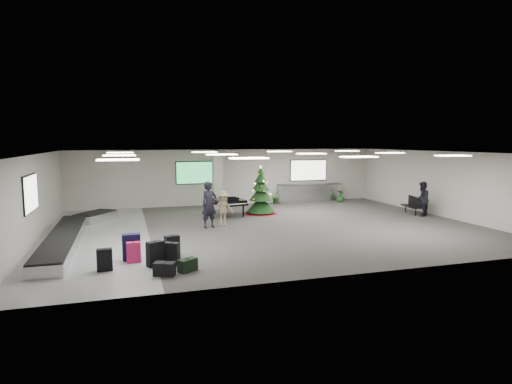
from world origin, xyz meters
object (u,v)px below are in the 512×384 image
object	(u,v)px
pink_suitcase	(134,252)
traveler_bench	(422,199)
service_counter	(310,193)
grand_piano	(229,202)
christmas_tree	(261,197)
traveler_b	(223,208)
traveler_a	(209,205)
potted_plant_right	(341,196)
potted_plant_left	(276,196)
baggage_carousel	(71,234)
bench	(412,204)

from	to	relation	value
pink_suitcase	traveler_bench	world-z (taller)	traveler_bench
service_counter	grand_piano	distance (m)	6.95
christmas_tree	traveler_b	world-z (taller)	christmas_tree
traveler_a	potted_plant_right	size ratio (longest dim) A/B	2.68
traveler_a	potted_plant_left	distance (m)	7.71
pink_suitcase	christmas_tree	xyz separation A→B (m)	(6.40, 7.30, 0.54)
baggage_carousel	traveler_b	distance (m)	6.18
potted_plant_right	christmas_tree	bearing A→B (deg)	-156.85
service_counter	traveler_a	distance (m)	9.62
baggage_carousel	potted_plant_right	distance (m)	15.67
pink_suitcase	potted_plant_right	xyz separation A→B (m)	(12.31, 9.83, 0.05)
baggage_carousel	grand_piano	bearing A→B (deg)	24.86
service_counter	grand_piano	bearing A→B (deg)	-149.27
grand_piano	traveler_bench	distance (m)	9.53
pink_suitcase	traveler_a	bearing A→B (deg)	49.60
pink_suitcase	traveler_b	world-z (taller)	traveler_b
service_counter	traveler_bench	xyz separation A→B (m)	(3.14, -6.35, 0.31)
christmas_tree	baggage_carousel	bearing A→B (deg)	-158.39
traveler_a	potted_plant_right	world-z (taller)	traveler_a
baggage_carousel	pink_suitcase	bearing A→B (deg)	-60.71
traveler_a	potted_plant_right	distance (m)	10.54
traveler_bench	traveler_a	bearing A→B (deg)	-44.45
baggage_carousel	service_counter	world-z (taller)	service_counter
bench	potted_plant_right	bearing A→B (deg)	118.10
christmas_tree	traveler_b	bearing A→B (deg)	-135.30
baggage_carousel	potted_plant_left	world-z (taller)	potted_plant_left
pink_suitcase	christmas_tree	world-z (taller)	christmas_tree
baggage_carousel	bench	world-z (taller)	bench
bench	pink_suitcase	bearing A→B (deg)	-148.62
christmas_tree	grand_piano	xyz separation A→B (m)	(-1.72, -0.22, -0.15)
traveler_a	christmas_tree	bearing A→B (deg)	20.57
christmas_tree	traveler_a	distance (m)	4.21
grand_piano	potted_plant_left	bearing A→B (deg)	31.95
grand_piano	traveler_b	bearing A→B (deg)	-118.64
baggage_carousel	bench	size ratio (longest dim) A/B	6.60
traveler_a	traveler_bench	xyz separation A→B (m)	(10.57, -0.25, -0.14)
traveler_a	potted_plant_left	xyz separation A→B (m)	(5.10, 5.75, -0.55)
service_counter	traveler_a	world-z (taller)	traveler_a
service_counter	bench	distance (m)	6.46
grand_piano	traveler_a	xyz separation A→B (m)	(-1.46, -2.54, 0.29)
pink_suitcase	potted_plant_right	size ratio (longest dim) A/B	0.88
baggage_carousel	traveler_b	world-z (taller)	traveler_b
grand_piano	pink_suitcase	bearing A→B (deg)	-132.95
christmas_tree	bench	bearing A→B (deg)	-17.62
traveler_a	potted_plant_left	world-z (taller)	traveler_a
grand_piano	traveler_b	distance (m)	2.39
baggage_carousel	traveler_bench	xyz separation A→B (m)	(15.98, 0.39, 0.64)
bench	traveler_b	distance (m)	9.87
potted_plant_right	traveler_a	bearing A→B (deg)	-149.80
christmas_tree	potted_plant_right	world-z (taller)	christmas_tree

